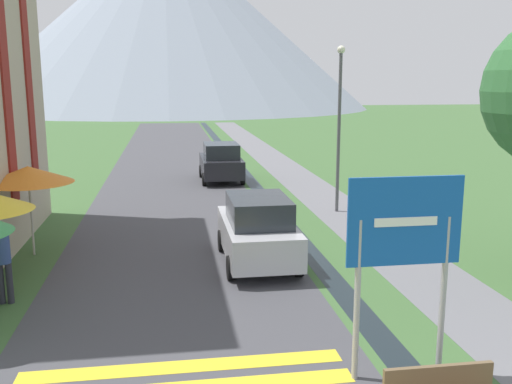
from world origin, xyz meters
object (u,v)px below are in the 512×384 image
Objects in this scene: cafe_umbrella_rear_orange at (28,175)px; person_standing_terrace at (3,259)px; road_sign at (404,244)px; streetlamp at (339,117)px; parked_car_near at (258,230)px; parked_car_far at (221,162)px.

cafe_umbrella_rear_orange is 3.77m from person_standing_terrace.
streetlamp reaches higher than road_sign.
cafe_umbrella_rear_orange is at bearing 164.60° from parked_car_near.
cafe_umbrella_rear_orange is (-6.22, -10.91, 1.35)m from parked_car_far.
parked_car_far is (-1.17, 18.69, -1.34)m from road_sign.
person_standing_terrace is (-5.83, -1.90, 0.10)m from parked_car_near.
road_sign is 0.86× the size of parked_car_near.
parked_car_far is 8.32m from streetlamp.
cafe_umbrella_rear_orange is 1.43× the size of person_standing_terrace.
parked_car_far is at bearing 93.58° from road_sign.
person_standing_terrace is at bearing 149.60° from road_sign.
streetlamp reaches higher than parked_car_near.
streetlamp reaches higher than parked_car_far.
road_sign is 1.33× the size of cafe_umbrella_rear_orange.
person_standing_terrace is at bearing -142.39° from streetlamp.
person_standing_terrace is 12.42m from streetlamp.
parked_car_near and parked_car_far have the same top height.
road_sign reaches higher than cafe_umbrella_rear_orange.
person_standing_terrace is at bearing -86.84° from cafe_umbrella_rear_orange.
parked_car_near is at bearing -124.60° from streetlamp.
streetlamp reaches higher than cafe_umbrella_rear_orange.
person_standing_terrace is (-7.19, 4.22, -1.24)m from road_sign.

